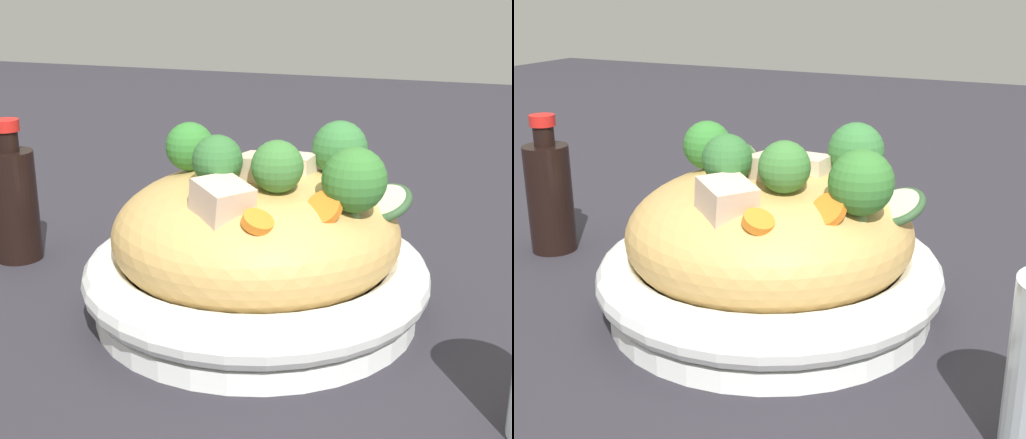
% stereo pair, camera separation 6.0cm
% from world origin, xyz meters
% --- Properties ---
extents(ground_plane, '(3.00, 3.00, 0.00)m').
position_xyz_m(ground_plane, '(0.00, 0.00, 0.00)').
color(ground_plane, '#2B282F').
extents(serving_bowl, '(0.29, 0.29, 0.06)m').
position_xyz_m(serving_bowl, '(0.00, 0.00, 0.03)').
color(serving_bowl, white).
rests_on(serving_bowl, ground_plane).
extents(noodle_heap, '(0.24, 0.24, 0.12)m').
position_xyz_m(noodle_heap, '(-0.00, -0.00, 0.07)').
color(noodle_heap, tan).
rests_on(noodle_heap, serving_bowl).
extents(broccoli_florets, '(0.13, 0.20, 0.07)m').
position_xyz_m(broccoli_florets, '(0.01, 0.03, 0.14)').
color(broccoli_florets, '#9CBF7A').
rests_on(broccoli_florets, serving_bowl).
extents(carrot_coins, '(0.16, 0.17, 0.04)m').
position_xyz_m(carrot_coins, '(0.02, 0.01, 0.12)').
color(carrot_coins, orange).
rests_on(carrot_coins, serving_bowl).
extents(zucchini_slices, '(0.12, 0.21, 0.05)m').
position_xyz_m(zucchini_slices, '(-0.04, 0.02, 0.11)').
color(zucchini_slices, beige).
rests_on(zucchini_slices, serving_bowl).
extents(chicken_chunks, '(0.13, 0.07, 0.04)m').
position_xyz_m(chicken_chunks, '(0.04, 0.01, 0.13)').
color(chicken_chunks, beige).
rests_on(chicken_chunks, serving_bowl).
extents(soy_sauce_bottle, '(0.05, 0.05, 0.14)m').
position_xyz_m(soy_sauce_bottle, '(-0.03, -0.27, 0.06)').
color(soy_sauce_bottle, black).
rests_on(soy_sauce_bottle, ground_plane).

